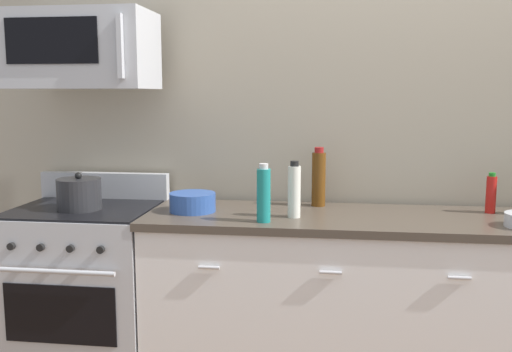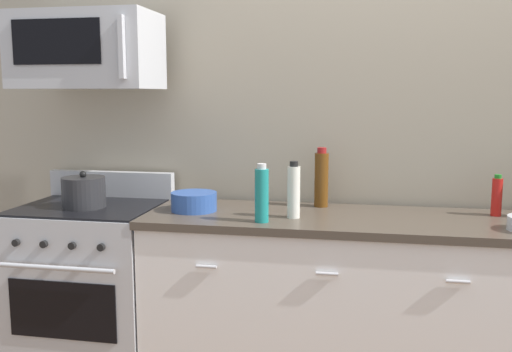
# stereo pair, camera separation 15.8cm
# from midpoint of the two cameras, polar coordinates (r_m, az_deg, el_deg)

# --- Properties ---
(back_wall) EXTENTS (5.53, 0.10, 2.70)m
(back_wall) POSITION_cam_midpoint_polar(r_m,az_deg,el_deg) (3.23, 14.65, 4.91)
(back_wall) COLOR #9E937F
(back_wall) RESTS_ON ground_plane
(counter_unit) EXTENTS (2.44, 0.66, 0.92)m
(counter_unit) POSITION_cam_midpoint_polar(r_m,az_deg,el_deg) (3.01, 14.52, -12.70)
(counter_unit) COLOR white
(counter_unit) RESTS_ON ground_plane
(range_oven) EXTENTS (0.76, 0.69, 1.07)m
(range_oven) POSITION_cam_midpoint_polar(r_m,az_deg,el_deg) (3.31, -14.79, -10.60)
(range_oven) COLOR #B7BABF
(range_oven) RESTS_ON ground_plane
(microwave) EXTENTS (0.74, 0.44, 0.40)m
(microwave) POSITION_cam_midpoint_polar(r_m,az_deg,el_deg) (3.19, -15.29, 12.05)
(microwave) COLOR #B7BABF
(bottle_vinegar_white) EXTENTS (0.06, 0.06, 0.28)m
(bottle_vinegar_white) POSITION_cam_midpoint_polar(r_m,az_deg,el_deg) (2.78, 5.44, -1.53)
(bottle_vinegar_white) COLOR silver
(bottle_vinegar_white) RESTS_ON countertop_slab
(bottle_hot_sauce_red) EXTENTS (0.05, 0.05, 0.21)m
(bottle_hot_sauce_red) POSITION_cam_midpoint_polar(r_m,az_deg,el_deg) (3.10, 24.43, -1.88)
(bottle_hot_sauce_red) COLOR #B21914
(bottle_hot_sauce_red) RESTS_ON countertop_slab
(bottle_sparkling_teal) EXTENTS (0.07, 0.07, 0.28)m
(bottle_sparkling_teal) POSITION_cam_midpoint_polar(r_m,az_deg,el_deg) (2.68, 2.27, -1.88)
(bottle_sparkling_teal) COLOR #197F7A
(bottle_sparkling_teal) RESTS_ON countertop_slab
(bottle_wine_amber) EXTENTS (0.08, 0.08, 0.32)m
(bottle_wine_amber) POSITION_cam_midpoint_polar(r_m,az_deg,el_deg) (3.07, 8.06, -0.28)
(bottle_wine_amber) COLOR #59330F
(bottle_wine_amber) RESTS_ON countertop_slab
(bowl_blue_mixing) EXTENTS (0.24, 0.24, 0.10)m
(bowl_blue_mixing) POSITION_cam_midpoint_polar(r_m,az_deg,el_deg) (2.96, -4.74, -2.52)
(bowl_blue_mixing) COLOR #2D519E
(bowl_blue_mixing) RESTS_ON countertop_slab
(stockpot) EXTENTS (0.23, 0.23, 0.20)m
(stockpot) POSITION_cam_midpoint_polar(r_m,az_deg,el_deg) (3.13, -15.57, -1.59)
(stockpot) COLOR #262628
(stockpot) RESTS_ON range_oven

